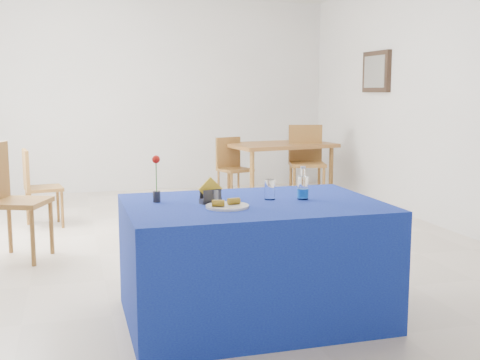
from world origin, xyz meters
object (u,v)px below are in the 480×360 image
(blue_table, at_px, (253,260))
(chair_win_a, at_px, (8,193))
(plate, at_px, (227,206))
(chair_bg_right, at_px, (306,157))
(water_bottle, at_px, (303,188))
(chair_bg_left, at_px, (232,164))
(oak_table, at_px, (280,149))
(chair_win_b, at_px, (36,183))

(blue_table, bearing_deg, chair_win_a, 130.72)
(plate, distance_m, chair_bg_right, 4.53)
(chair_bg_right, relative_size, chair_win_a, 0.99)
(water_bottle, xyz_separation_m, chair_bg_left, (0.64, 4.14, -0.34))
(plate, bearing_deg, chair_bg_right, 61.82)
(chair_bg_left, distance_m, chair_bg_right, 1.00)
(blue_table, distance_m, water_bottle, 0.57)
(oak_table, bearing_deg, chair_bg_right, -41.08)
(water_bottle, xyz_separation_m, chair_win_b, (-1.81, 3.12, -0.34))
(plate, xyz_separation_m, blue_table, (0.20, 0.12, -0.39))
(oak_table, bearing_deg, chair_win_a, -145.94)
(chair_bg_left, relative_size, chair_win_a, 0.83)
(chair_win_b, bearing_deg, oak_table, -81.50)
(oak_table, height_order, chair_bg_right, chair_bg_right)
(oak_table, distance_m, chair_win_b, 3.27)
(blue_table, relative_size, chair_bg_right, 1.59)
(water_bottle, height_order, chair_bg_right, chair_bg_right)
(water_bottle, distance_m, chair_win_a, 2.73)
(plate, relative_size, blue_table, 0.16)
(plate, xyz_separation_m, chair_bg_right, (2.14, 3.99, -0.19))
(oak_table, relative_size, chair_bg_left, 1.78)
(plate, height_order, blue_table, plate)
(water_bottle, xyz_separation_m, chair_win_a, (-1.97, 1.88, -0.24))
(chair_bg_left, xyz_separation_m, chair_bg_right, (0.95, -0.30, 0.10))
(chair_win_a, bearing_deg, blue_table, -118.18)
(chair_bg_right, bearing_deg, chair_win_b, -154.06)
(chair_bg_left, height_order, chair_bg_right, chair_bg_right)
(oak_table, xyz_separation_m, chair_bg_left, (-0.66, 0.05, -0.19))
(blue_table, xyz_separation_m, chair_bg_left, (0.99, 4.16, 0.11))
(oak_table, distance_m, chair_win_a, 3.96)
(plate, distance_m, chair_win_a, 2.48)
(water_bottle, relative_size, chair_bg_right, 0.21)
(chair_bg_right, xyz_separation_m, chair_win_b, (-3.40, -0.72, -0.09))
(water_bottle, bearing_deg, chair_bg_left, 81.16)
(water_bottle, distance_m, chair_bg_left, 4.20)
(water_bottle, relative_size, chair_win_a, 0.21)
(blue_table, height_order, water_bottle, water_bottle)
(chair_win_a, bearing_deg, chair_bg_left, -28.00)
(blue_table, xyz_separation_m, chair_win_a, (-1.63, 1.89, 0.21))
(blue_table, relative_size, water_bottle, 7.44)
(water_bottle, relative_size, chair_win_b, 0.25)
(water_bottle, bearing_deg, blue_table, -177.27)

